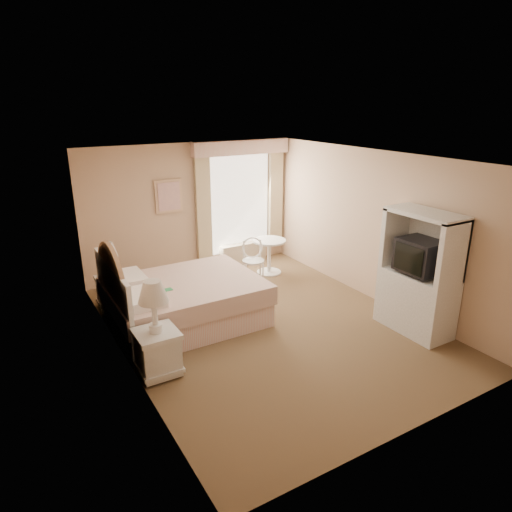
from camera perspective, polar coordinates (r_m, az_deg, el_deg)
room at (r=6.53m, az=1.36°, el=1.18°), size 4.21×5.51×2.51m
window at (r=9.24m, az=-1.83°, el=7.09°), size 2.05×0.22×2.51m
framed_art at (r=8.65m, az=-10.85°, el=7.34°), size 0.52×0.04×0.62m
bed at (r=6.99m, az=-9.66°, el=-5.58°), size 2.22×1.75×1.55m
nightstand_near at (r=5.78m, az=-12.30°, el=-10.31°), size 0.51×0.51×1.23m
nightstand_far at (r=7.79m, az=-17.68°, el=-3.30°), size 0.45×0.45×1.09m
round_table at (r=8.87m, az=1.66°, el=0.64°), size 0.64×0.64×0.68m
cafe_chair at (r=8.44m, az=-0.39°, el=-0.09°), size 0.52×0.52×0.84m
armoire at (r=6.98m, az=19.61°, el=-3.16°), size 0.54×1.08×1.80m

